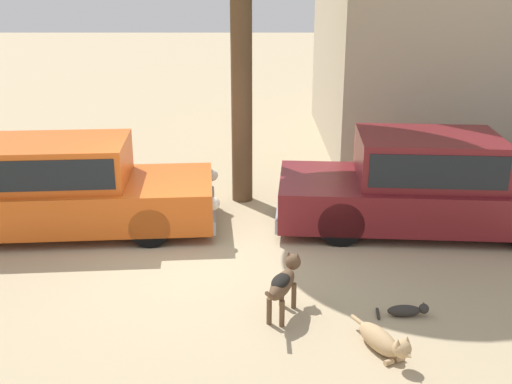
% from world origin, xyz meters
% --- Properties ---
extents(ground_plane, '(80.00, 80.00, 0.00)m').
position_xyz_m(ground_plane, '(0.00, 0.00, 0.00)').
color(ground_plane, tan).
extents(parked_sedan_nearest, '(4.82, 2.10, 1.41)m').
position_xyz_m(parked_sedan_nearest, '(-2.12, 1.06, 0.70)').
color(parked_sedan_nearest, '#D15619').
rests_on(parked_sedan_nearest, ground_plane).
extents(parked_sedan_second, '(4.86, 2.17, 1.48)m').
position_xyz_m(parked_sedan_second, '(3.52, 1.15, 0.73)').
color(parked_sedan_second, maroon).
rests_on(parked_sedan_second, ground_plane).
extents(stray_dog_spotted, '(0.46, 1.04, 0.63)m').
position_xyz_m(stray_dog_spotted, '(1.17, -1.55, 0.41)').
color(stray_dog_spotted, brown).
rests_on(stray_dog_spotted, ground_plane).
extents(stray_dog_tan, '(0.51, 0.95, 0.36)m').
position_xyz_m(stray_dog_tan, '(2.18, -2.36, 0.14)').
color(stray_dog_tan, tan).
rests_on(stray_dog_tan, ground_plane).
extents(stray_cat, '(0.61, 0.22, 0.16)m').
position_xyz_m(stray_cat, '(2.60, -1.61, 0.07)').
color(stray_cat, '#2D2B28').
rests_on(stray_cat, ground_plane).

